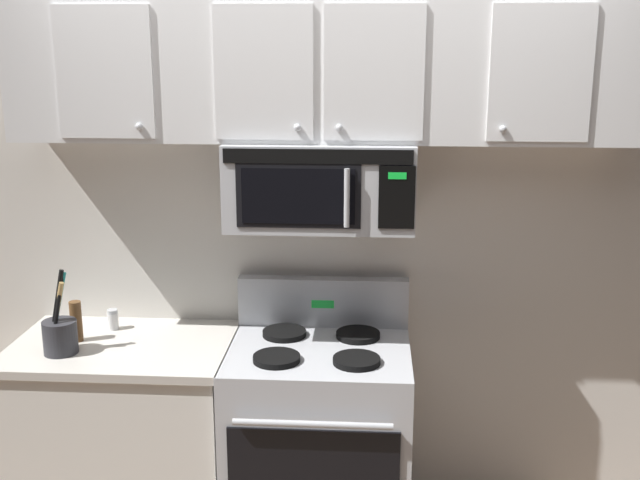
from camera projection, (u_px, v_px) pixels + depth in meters
name	position (u px, v px, depth m)	size (l,w,h in m)	color
back_wall	(324.00, 224.00, 3.48)	(5.20, 0.10, 2.70)	silver
stove_range	(319.00, 442.00, 3.34)	(0.76, 0.69, 1.12)	#B7BABF
over_range_microwave	(321.00, 184.00, 3.18)	(0.76, 0.43, 0.35)	#B7BABF
upper_cabinets	(321.00, 71.00, 3.10)	(2.50, 0.36, 0.55)	silver
counter_segment	(128.00, 438.00, 3.40)	(0.93, 0.65, 0.90)	white
utensil_crock_charcoal	(60.00, 334.00, 3.17)	(0.14, 0.14, 0.35)	#2D2D33
salt_shaker	(113.00, 320.00, 3.44)	(0.05, 0.05, 0.09)	white
pepper_mill	(76.00, 321.00, 3.30)	(0.05, 0.05, 0.18)	brown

